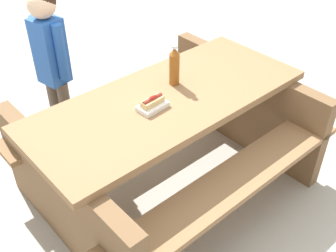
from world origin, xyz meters
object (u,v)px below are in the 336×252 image
at_px(soda_bottle, 174,66).
at_px(hotdog_tray, 153,104).
at_px(child_in_coat, 50,51).
at_px(picnic_table, 168,136).

xyz_separation_m(soda_bottle, hotdog_tray, (0.30, 0.08, -0.09)).
bearing_deg(soda_bottle, child_in_coat, -72.76).
relative_size(soda_bottle, hotdog_tray, 1.42).
bearing_deg(soda_bottle, hotdog_tray, 14.56).
xyz_separation_m(picnic_table, soda_bottle, (-0.15, -0.07, 0.43)).
bearing_deg(child_in_coat, picnic_table, 97.67).
bearing_deg(hotdog_tray, picnic_table, -176.14).
bearing_deg(child_in_coat, hotdog_tray, 88.45).
distance_m(soda_bottle, hotdog_tray, 0.33).
relative_size(hotdog_tray, child_in_coat, 0.15).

